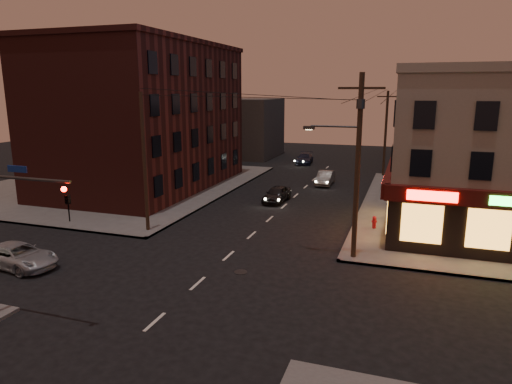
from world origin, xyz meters
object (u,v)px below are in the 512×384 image
at_px(sedan_mid, 325,178).
at_px(sedan_far, 305,159).
at_px(suv_cross, 18,256).
at_px(sedan_near, 277,194).
at_px(fire_hydrant, 374,222).

relative_size(sedan_mid, sedan_far, 0.90).
height_order(suv_cross, sedan_near, sedan_near).
height_order(suv_cross, sedan_mid, sedan_mid).
xyz_separation_m(suv_cross, sedan_far, (6.71, 39.00, 0.03)).
relative_size(sedan_far, fire_hydrant, 5.46).
bearing_deg(sedan_mid, sedan_near, -106.99).
xyz_separation_m(sedan_near, fire_hydrant, (8.43, -5.57, -0.06)).
bearing_deg(fire_hydrant, suv_cross, -143.69).
relative_size(sedan_mid, fire_hydrant, 4.90).
distance_m(sedan_mid, fire_hydrant, 15.17).
height_order(sedan_near, fire_hydrant, sedan_near).
height_order(suv_cross, sedan_far, sedan_far).
height_order(sedan_near, sedan_far, sedan_near).
bearing_deg(sedan_near, suv_cross, -112.02).
xyz_separation_m(sedan_mid, sedan_far, (-4.86, 12.20, -0.01)).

